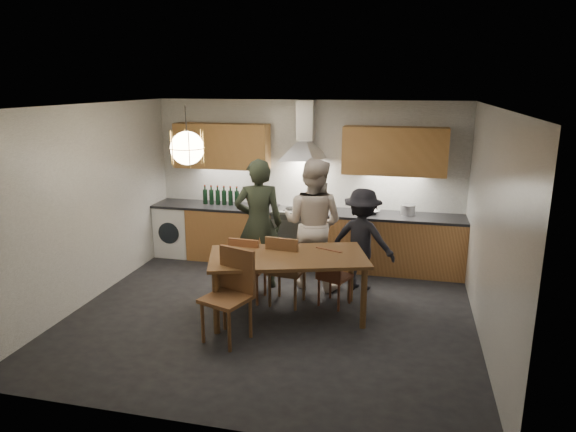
% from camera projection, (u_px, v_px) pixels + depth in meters
% --- Properties ---
extents(ground, '(5.00, 5.00, 0.00)m').
position_uv_depth(ground, '(272.00, 314.00, 6.53)').
color(ground, black).
rests_on(ground, ground).
extents(room_shell, '(5.02, 4.52, 2.61)m').
position_uv_depth(room_shell, '(270.00, 183.00, 6.10)').
color(room_shell, silver).
rests_on(room_shell, ground).
extents(counter_run, '(5.00, 0.62, 0.90)m').
position_uv_depth(counter_run, '(304.00, 237.00, 8.25)').
color(counter_run, '#C1844A').
rests_on(counter_run, ground).
extents(range_stove, '(0.90, 0.60, 0.92)m').
position_uv_depth(range_stove, '(303.00, 238.00, 8.25)').
color(range_stove, silver).
rests_on(range_stove, ground).
extents(wall_fixtures, '(4.30, 0.54, 1.10)m').
position_uv_depth(wall_fixtures, '(305.00, 148.00, 8.00)').
color(wall_fixtures, tan).
rests_on(wall_fixtures, ground).
extents(pendant_lamp, '(0.43, 0.43, 0.70)m').
position_uv_depth(pendant_lamp, '(187.00, 148.00, 6.13)').
color(pendant_lamp, black).
rests_on(pendant_lamp, ground).
extents(dining_table, '(2.11, 1.49, 0.81)m').
position_uv_depth(dining_table, '(288.00, 263.00, 6.31)').
color(dining_table, brown).
rests_on(dining_table, ground).
extents(chair_back_left, '(0.43, 0.43, 0.91)m').
position_uv_depth(chair_back_left, '(247.00, 265.00, 6.79)').
color(chair_back_left, brown).
rests_on(chair_back_left, ground).
extents(chair_back_mid, '(0.49, 0.49, 0.97)m').
position_uv_depth(chair_back_mid, '(285.00, 266.00, 6.64)').
color(chair_back_mid, brown).
rests_on(chair_back_mid, ground).
extents(chair_back_right, '(0.48, 0.48, 0.82)m').
position_uv_depth(chair_back_right, '(332.00, 273.00, 6.64)').
color(chair_back_right, '#5D2E1B').
rests_on(chair_back_right, ground).
extents(chair_front, '(0.60, 0.60, 1.05)m').
position_uv_depth(chair_front, '(231.00, 288.00, 5.81)').
color(chair_front, brown).
rests_on(chair_front, ground).
extents(person_left, '(0.77, 0.61, 1.86)m').
position_uv_depth(person_left, '(259.00, 224.00, 7.22)').
color(person_left, black).
rests_on(person_left, ground).
extents(person_mid, '(1.03, 0.88, 1.85)m').
position_uv_depth(person_mid, '(313.00, 224.00, 7.25)').
color(person_mid, beige).
rests_on(person_mid, ground).
extents(person_right, '(1.04, 0.74, 1.46)m').
position_uv_depth(person_right, '(362.00, 240.00, 7.17)').
color(person_right, black).
rests_on(person_right, ground).
extents(mixing_bowl, '(0.33, 0.33, 0.07)m').
position_uv_depth(mixing_bowl, '(371.00, 211.00, 7.90)').
color(mixing_bowl, silver).
rests_on(mixing_bowl, counter_run).
extents(stock_pot, '(0.28, 0.28, 0.15)m').
position_uv_depth(stock_pot, '(408.00, 210.00, 7.81)').
color(stock_pot, silver).
rests_on(stock_pot, counter_run).
extents(wine_bottles, '(0.63, 0.07, 0.31)m').
position_uv_depth(wine_bottles, '(221.00, 195.00, 8.45)').
color(wine_bottles, black).
rests_on(wine_bottles, counter_run).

